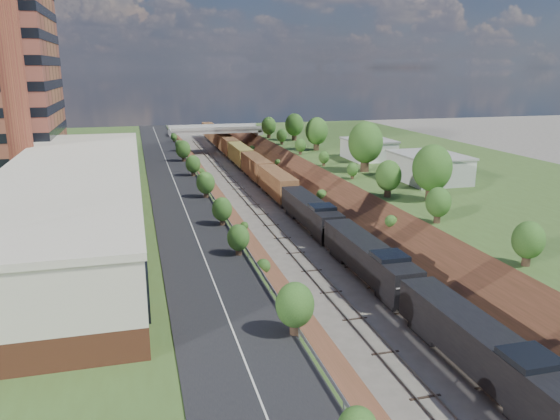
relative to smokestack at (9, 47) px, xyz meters
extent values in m
cube|color=#3F5A25|center=(3.00, 4.00, -22.50)|extent=(44.00, 180.00, 5.00)
cube|color=#3F5A25|center=(69.00, 4.00, -22.50)|extent=(44.00, 180.00, 5.00)
cube|color=brown|center=(25.00, 4.00, -25.00)|extent=(10.00, 180.00, 10.00)
cube|color=brown|center=(47.00, 4.00, -25.00)|extent=(10.00, 180.00, 10.00)
cube|color=gray|center=(33.40, 4.00, -24.91)|extent=(1.58, 180.00, 0.18)
cube|color=gray|center=(38.60, 4.00, -24.91)|extent=(1.58, 180.00, 0.18)
cube|color=black|center=(20.50, 4.00, -19.95)|extent=(8.00, 180.00, 0.10)
cube|color=#99999E|center=(24.60, 4.00, -19.45)|extent=(0.06, 171.00, 0.30)
cube|color=brown|center=(8.00, -18.00, -18.90)|extent=(14.00, 62.00, 2.20)
cube|color=beige|center=(8.00, -18.00, -15.65)|extent=(14.00, 62.00, 4.30)
cube|color=beige|center=(8.00, -18.00, -13.25)|extent=(14.30, 62.30, 0.50)
cylinder|color=brown|center=(0.00, 0.00, 0.00)|extent=(3.20, 3.20, 40.00)
cube|color=gray|center=(24.50, 66.00, -21.90)|extent=(1.50, 8.00, 6.20)
cube|color=gray|center=(47.50, 66.00, -21.90)|extent=(1.50, 8.00, 6.20)
cube|color=gray|center=(36.00, 66.00, -18.80)|extent=(24.00, 8.00, 1.00)
cube|color=gray|center=(36.00, 62.00, -18.00)|extent=(24.00, 0.30, 0.80)
cube|color=gray|center=(36.00, 70.00, -18.00)|extent=(24.00, 0.30, 0.80)
cube|color=silver|center=(59.50, -4.00, -18.00)|extent=(9.00, 12.00, 4.00)
cube|color=silver|center=(59.00, 18.00, -18.20)|extent=(8.00, 10.00, 3.60)
cylinder|color=#473323|center=(53.00, -16.00, -18.69)|extent=(1.30, 1.30, 2.62)
ellipsoid|color=#2C571E|center=(53.00, -16.00, -15.54)|extent=(5.25, 5.25, 6.30)
cylinder|color=#473323|center=(24.20, -36.00, -19.39)|extent=(0.66, 0.66, 1.22)
ellipsoid|color=#2C571E|center=(24.20, -36.00, -17.92)|extent=(2.45, 2.45, 2.94)
cube|color=black|center=(38.60, -48.57, -22.50)|extent=(3.21, 19.28, 3.20)
cube|color=black|center=(38.60, -56.71, -23.20)|extent=(2.96, 3.00, 1.80)
cube|color=black|center=(38.60, -53.71, -20.90)|extent=(3.15, 3.10, 0.90)
cube|color=black|center=(38.60, -28.28, -22.50)|extent=(3.21, 19.28, 3.20)
cube|color=black|center=(38.60, -8.00, -22.50)|extent=(3.21, 19.28, 3.20)
cube|color=brown|center=(38.60, 53.85, -22.17)|extent=(3.21, 102.42, 3.86)
camera|label=1|loc=(14.89, -80.00, -2.63)|focal=35.00mm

